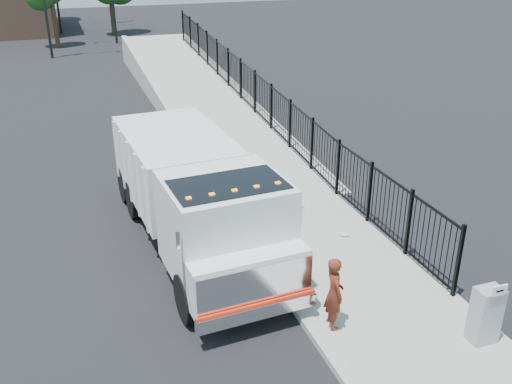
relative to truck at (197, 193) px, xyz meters
name	(u,v)px	position (x,y,z in m)	size (l,w,h in m)	color
ground	(279,283)	(1.42, -2.30, -1.63)	(120.00, 120.00, 0.00)	black
sidewalk	(391,311)	(3.35, -4.30, -1.57)	(3.55, 12.00, 0.12)	#9E998E
curb	(313,329)	(1.42, -4.30, -1.55)	(0.30, 12.00, 0.16)	#ADAAA3
ramp	(201,105)	(3.55, 13.70, -1.63)	(3.95, 24.00, 1.70)	#9E998E
iron_fence	(255,106)	(4.97, 9.70, -0.73)	(0.10, 28.00, 1.80)	black
truck	(197,193)	(0.00, 0.00, 0.00)	(3.26, 8.60, 2.89)	black
worker	(334,293)	(1.84, -4.36, -0.68)	(0.60, 0.39, 1.65)	maroon
utility_cabinet	(485,315)	(4.52, -5.82, -0.88)	(0.55, 0.40, 1.25)	gray
arrow_sign	(499,290)	(4.52, -6.04, -0.15)	(0.35, 0.04, 0.22)	white
debris	(344,234)	(3.95, -0.85, -1.47)	(0.31, 0.31, 0.08)	silver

